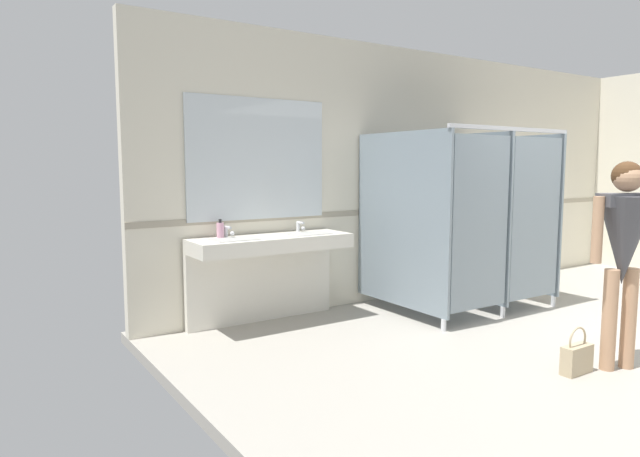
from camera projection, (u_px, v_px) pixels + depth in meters
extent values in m
cube|color=beige|center=(433.00, 174.00, 7.02)|extent=(7.69, 0.12, 2.96)
cube|color=#9E937F|center=(436.00, 208.00, 7.01)|extent=(7.69, 0.01, 0.06)
cube|color=silver|center=(272.00, 243.00, 5.44)|extent=(1.62, 0.52, 0.14)
cube|color=silver|center=(262.00, 284.00, 5.67)|extent=(1.62, 0.08, 0.76)
cube|color=#ADADA8|center=(235.00, 245.00, 5.19)|extent=(0.42, 0.29, 0.11)
cylinder|color=silver|center=(226.00, 232.00, 5.35)|extent=(0.04, 0.04, 0.11)
cylinder|color=silver|center=(228.00, 227.00, 5.30)|extent=(0.03, 0.11, 0.03)
sphere|color=silver|center=(232.00, 234.00, 5.40)|extent=(0.04, 0.04, 0.04)
cube|color=#ADADA8|center=(308.00, 239.00, 5.63)|extent=(0.42, 0.29, 0.11)
cylinder|color=silver|center=(298.00, 227.00, 5.79)|extent=(0.04, 0.04, 0.11)
cylinder|color=silver|center=(301.00, 223.00, 5.74)|extent=(0.03, 0.11, 0.03)
sphere|color=silver|center=(303.00, 228.00, 5.84)|extent=(0.04, 0.04, 0.04)
cube|color=silver|center=(258.00, 159.00, 5.57)|extent=(1.52, 0.02, 1.21)
cube|color=gray|center=(401.00, 220.00, 5.75)|extent=(0.03, 1.40, 1.81)
cylinder|color=silver|center=(444.00, 325.00, 5.33)|extent=(0.05, 0.05, 0.12)
cube|color=gray|center=(459.00, 216.00, 6.22)|extent=(0.03, 1.40, 1.81)
cylinder|color=silver|center=(503.00, 312.00, 5.80)|extent=(0.05, 0.05, 0.12)
cube|color=gray|center=(509.00, 212.00, 6.70)|extent=(0.03, 1.40, 1.81)
cylinder|color=silver|center=(553.00, 301.00, 6.27)|extent=(0.05, 0.05, 0.12)
cube|color=gray|center=(480.00, 223.00, 5.43)|extent=(0.79, 0.03, 1.71)
cube|color=gray|center=(535.00, 218.00, 5.90)|extent=(0.79, 0.03, 1.71)
cube|color=#B7BABF|center=(512.00, 129.00, 5.56)|extent=(1.80, 0.04, 0.04)
cylinder|color=tan|center=(629.00, 318.00, 4.32)|extent=(0.11, 0.11, 0.79)
cylinder|color=tan|center=(609.00, 320.00, 4.28)|extent=(0.11, 0.11, 0.79)
cone|color=#47474C|center=(624.00, 240.00, 4.23)|extent=(0.51, 0.51, 0.68)
cube|color=#47474C|center=(626.00, 200.00, 4.20)|extent=(0.46, 0.29, 0.10)
cylinder|color=tan|center=(597.00, 230.00, 4.16)|extent=(0.08, 0.08, 0.51)
sphere|color=tan|center=(628.00, 178.00, 4.18)|extent=(0.21, 0.21, 0.21)
sphere|color=#472D19|center=(627.00, 176.00, 4.19)|extent=(0.22, 0.22, 0.22)
cube|color=tan|center=(577.00, 359.00, 4.23)|extent=(0.28, 0.11, 0.22)
torus|color=tan|center=(578.00, 340.00, 4.21)|extent=(0.21, 0.02, 0.21)
cylinder|color=#D899B2|center=(220.00, 230.00, 5.30)|extent=(0.07, 0.07, 0.14)
cylinder|color=black|center=(220.00, 221.00, 5.29)|extent=(0.03, 0.03, 0.04)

